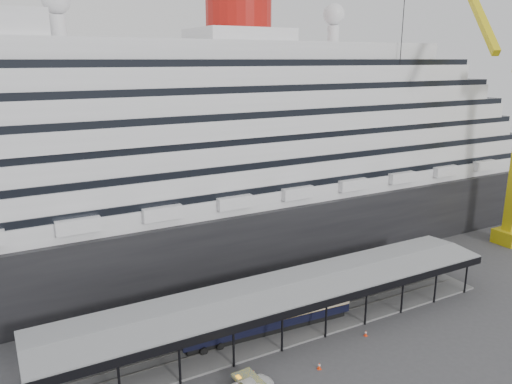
% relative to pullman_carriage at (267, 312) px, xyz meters
% --- Properties ---
extents(ground, '(200.00, 200.00, 0.00)m').
position_rel_pullman_carriage_xyz_m(ground, '(2.35, -5.00, -2.50)').
color(ground, '#3B3B3E').
rests_on(ground, ground).
extents(cruise_ship, '(130.00, 30.00, 43.90)m').
position_rel_pullman_carriage_xyz_m(cruise_ship, '(2.40, 27.00, 15.85)').
color(cruise_ship, black).
rests_on(cruise_ship, ground).
extents(platform_canopy, '(56.00, 9.18, 5.30)m').
position_rel_pullman_carriage_xyz_m(platform_canopy, '(2.35, -0.00, -0.13)').
color(platform_canopy, slate).
rests_on(platform_canopy, ground).
extents(pullman_carriage, '(20.93, 3.92, 20.43)m').
position_rel_pullman_carriage_xyz_m(pullman_carriage, '(0.00, 0.00, 0.00)').
color(pullman_carriage, black).
rests_on(pullman_carriage, ground).
extents(traffic_cone_left, '(0.53, 0.53, 0.81)m').
position_rel_pullman_carriage_xyz_m(traffic_cone_left, '(-5.40, -6.61, -2.10)').
color(traffic_cone_left, '#F5330D').
rests_on(traffic_cone_left, ground).
extents(traffic_cone_mid, '(0.50, 0.50, 0.77)m').
position_rel_pullman_carriage_xyz_m(traffic_cone_mid, '(1.07, -8.69, -2.12)').
color(traffic_cone_mid, '#F63A0D').
rests_on(traffic_cone_mid, ground).
extents(traffic_cone_right, '(0.43, 0.43, 0.72)m').
position_rel_pullman_carriage_xyz_m(traffic_cone_right, '(9.39, -6.12, -2.14)').
color(traffic_cone_right, red).
rests_on(traffic_cone_right, ground).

